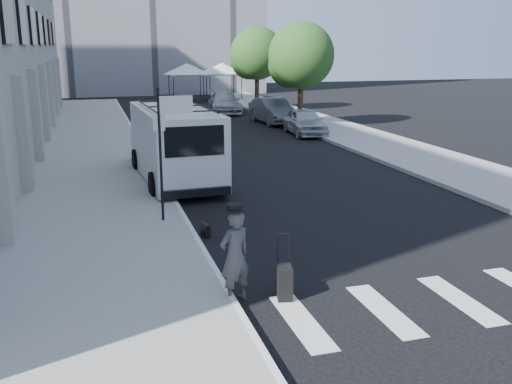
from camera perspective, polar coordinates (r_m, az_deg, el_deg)
ground at (r=13.10m, az=4.02°, el=-6.47°), size 120.00×120.00×0.00m
sidewalk_left at (r=27.84m, az=-16.01°, el=4.39°), size 4.50×48.00×0.15m
sidewalk_right at (r=34.46m, az=6.61°, el=6.69°), size 4.00×56.00×0.15m
sign_pole at (r=14.92m, az=-8.75°, el=6.52°), size 1.03×0.07×3.50m
tree_near at (r=33.75m, az=4.28°, el=13.23°), size 3.80×3.83×6.03m
tree_far at (r=42.29m, az=-0.10°, el=13.50°), size 3.80×3.83×6.03m
tent_left at (r=50.19m, az=-6.92°, el=12.11°), size 4.00×4.00×3.20m
tent_right at (r=51.30m, az=-3.41°, el=12.23°), size 4.00×4.00×3.20m
businessman at (r=10.60m, az=-2.13°, el=-6.45°), size 0.76×0.64×1.78m
briefcase at (r=14.42m, az=-5.08°, el=-3.78°), size 0.17×0.45×0.34m
suitcase at (r=10.92m, az=2.86°, el=-8.98°), size 0.36×0.49×1.23m
cargo_van at (r=20.30m, az=-8.20°, el=4.81°), size 2.69×6.99×2.57m
parked_car_a at (r=30.95m, az=4.90°, el=7.05°), size 2.01×4.30×1.42m
parked_car_b at (r=35.35m, az=1.70°, el=8.12°), size 1.91×4.80×1.55m
parked_car_c at (r=41.03m, az=-3.16°, el=8.92°), size 2.69×5.30×1.47m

